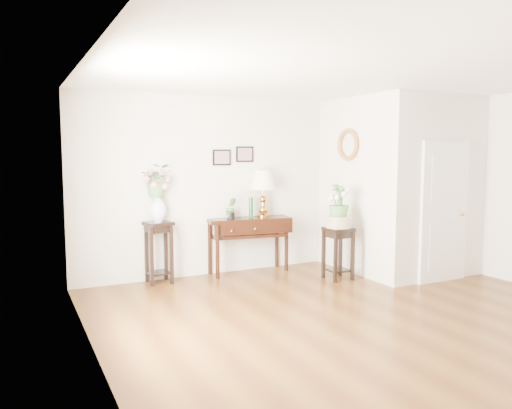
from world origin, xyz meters
TOP-DOWN VIEW (x-y plane):
  - floor at (0.00, 0.00)m, footprint 6.00×5.50m
  - ceiling at (0.00, 0.00)m, footprint 6.00×5.50m
  - wall_back at (0.00, 2.75)m, footprint 6.00×0.02m
  - wall_left at (-3.00, 0.00)m, footprint 0.02×5.50m
  - partition at (2.10, 1.77)m, footprint 1.80×1.95m
  - door at (2.10, 0.78)m, footprint 0.90×0.05m
  - art_print_left at (-0.65, 2.73)m, footprint 0.30×0.02m
  - art_print_right at (-0.25, 2.73)m, footprint 0.30×0.02m
  - wall_ornament at (1.16, 1.90)m, footprint 0.07×0.51m
  - console_table at (-0.26, 2.57)m, footprint 1.38×0.63m
  - table_lamp at (0.00, 2.57)m, footprint 0.48×0.48m
  - green_vase at (-0.22, 2.57)m, footprint 0.09×0.09m
  - potted_plant at (-0.57, 2.57)m, footprint 0.20×0.17m
  - plant_stand_a at (-1.73, 2.57)m, footprint 0.44×0.44m
  - porcelain_vase at (-1.73, 2.57)m, footprint 0.31×0.31m
  - lily_arrangement at (-1.73, 2.57)m, footprint 0.55×0.51m
  - plant_stand_b at (0.78, 1.57)m, footprint 0.38×0.38m
  - ceramic_bowl at (0.78, 1.57)m, footprint 0.49×0.49m
  - narcissus at (0.78, 1.57)m, footprint 0.37×0.37m

SIDE VIEW (x-z plane):
  - floor at x=0.00m, z-range -0.01..0.01m
  - plant_stand_b at x=0.78m, z-range 0.00..0.80m
  - console_table at x=-0.26m, z-range 0.00..0.89m
  - plant_stand_a at x=-1.73m, z-range 0.00..0.92m
  - ceramic_bowl at x=0.78m, z-range 0.79..0.96m
  - potted_plant at x=-0.57m, z-range 0.89..1.21m
  - door at x=2.10m, z-range 0.00..2.10m
  - green_vase at x=-0.22m, z-range 0.90..1.22m
  - porcelain_vase at x=-1.73m, z-range 0.94..1.34m
  - narcissus at x=0.78m, z-range 0.92..1.46m
  - table_lamp at x=0.00m, z-range 0.86..1.62m
  - wall_back at x=0.00m, z-range 0.00..2.80m
  - wall_left at x=-3.00m, z-range 0.00..2.80m
  - partition at x=2.10m, z-range 0.00..2.80m
  - lily_arrangement at x=-1.73m, z-range 1.32..1.80m
  - art_print_left at x=-0.65m, z-range 1.73..1.98m
  - art_print_right at x=-0.25m, z-range 1.77..2.02m
  - wall_ornament at x=1.16m, z-range 1.79..2.30m
  - ceiling at x=0.00m, z-range 2.79..2.81m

